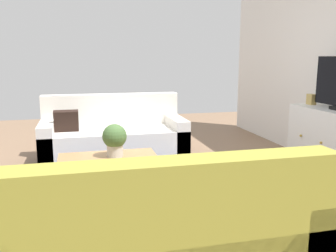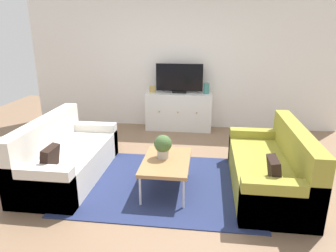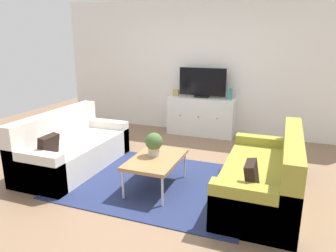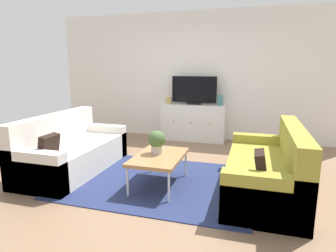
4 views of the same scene
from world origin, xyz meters
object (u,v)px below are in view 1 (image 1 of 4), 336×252
object	(u,v)px
couch_right_side	(159,243)
mantel_clock	(311,99)
couch_left_side	(113,138)
potted_plant	(115,139)
coffee_table	(109,162)

from	to	relation	value
couch_right_side	mantel_clock	bearing A→B (deg)	130.28
couch_right_side	couch_left_side	bearing A→B (deg)	180.00
potted_plant	couch_right_side	bearing A→B (deg)	4.37
couch_left_side	coffee_table	size ratio (longest dim) A/B	2.00
mantel_clock	couch_right_side	bearing A→B (deg)	-49.72
potted_plant	mantel_clock	world-z (taller)	mantel_clock
couch_left_side	potted_plant	size ratio (longest dim) A/B	5.94
coffee_table	mantel_clock	distance (m)	2.66
coffee_table	couch_left_side	bearing A→B (deg)	173.26
coffee_table	mantel_clock	world-z (taller)	mantel_clock
couch_left_side	mantel_clock	size ratio (longest dim) A/B	14.22
couch_left_side	potted_plant	xyz separation A→B (m)	(1.44, -0.11, 0.31)
couch_right_side	mantel_clock	size ratio (longest dim) A/B	14.22
couch_right_side	mantel_clock	world-z (taller)	mantel_clock
couch_right_side	coffee_table	world-z (taller)	couch_right_side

